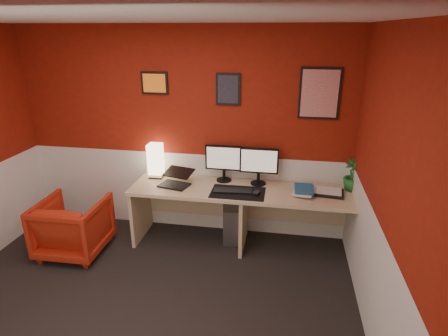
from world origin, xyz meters
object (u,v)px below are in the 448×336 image
Objects in this scene: monitor_right at (259,161)px; armchair at (73,226)px; potted_plant at (353,175)px; desk at (244,218)px; shoji_lamp at (156,162)px; laptop at (174,177)px; zen_tray at (327,192)px; monitor_left at (224,158)px; pc_tower at (231,221)px.

armchair is at bearing -162.44° from monitor_right.
potted_plant is 0.51× the size of armchair.
desk is 6.50× the size of shoji_lamp.
laptop is (-0.81, -0.04, 0.47)m from desk.
potted_plant is at bearing 0.14° from monitor_right.
shoji_lamp is 2.30m from potted_plant.
potted_plant reaches higher than armchair.
potted_plant is at bearing -169.39° from armchair.
laptop is 1.73m from zen_tray.
desk is 0.99m from zen_tray.
monitor_left is at bearing 1.46° from shoji_lamp.
monitor_left and monitor_right have the same top height.
monitor_right reaches higher than shoji_lamp.
laptop is at bearing -173.55° from potted_plant.
desk is 7.88× the size of laptop.
desk reaches higher than armchair.
desk is 1.26m from shoji_lamp.
laptop is 0.57× the size of monitor_right.
potted_plant is (0.28, 0.15, 0.17)m from zen_tray.
laptop is at bearing -154.72° from monitor_left.
laptop is (0.30, -0.23, -0.09)m from shoji_lamp.
shoji_lamp is at bearing -178.54° from monitor_left.
armchair is (-1.09, -0.42, -0.51)m from laptop.
monitor_right is (0.14, 0.18, 0.66)m from desk.
shoji_lamp is 2.04m from zen_tray.
shoji_lamp is 1.10× the size of potted_plant.
desk is 0.69m from monitor_right.
pc_tower is at bearing -178.94° from potted_plant.
laptop reaches higher than zen_tray.
potted_plant is at bearing 8.81° from desk.
potted_plant is (1.05, 0.00, -0.11)m from monitor_right.
desk is at bearing -167.51° from armchair.
monitor_left is at bearing 178.87° from potted_plant.
monitor_right is (0.41, -0.03, 0.00)m from monitor_left.
armchair is at bearing -144.94° from laptop.
potted_plant is (1.19, 0.19, 0.55)m from desk.
laptop is 1.27m from armchair.
shoji_lamp is 0.39m from laptop.
desk is 7.43× the size of zen_tray.
desk is at bearing 16.76° from laptop.
laptop is at bearing -160.01° from armchair.
monitor_left reaches higher than potted_plant.
desk is at bearing -52.55° from pc_tower.
laptop is 0.57× the size of monitor_left.
desk is 0.74m from monitor_left.
potted_plant reaches higher than desk.
shoji_lamp is at bearing 155.60° from laptop.
shoji_lamp is 1.26m from monitor_right.
monitor_right reaches higher than zen_tray.
zen_tray is (1.73, 0.08, -0.09)m from laptop.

